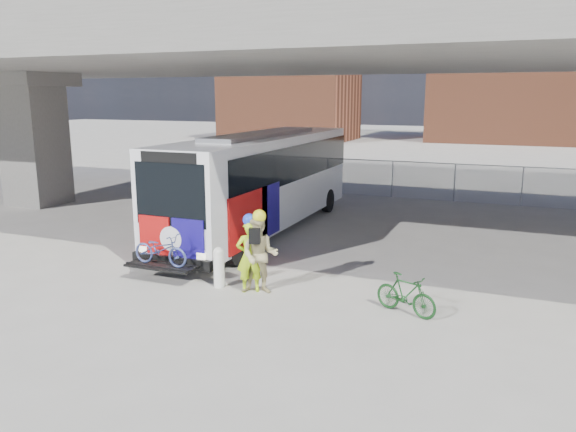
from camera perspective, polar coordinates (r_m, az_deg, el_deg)
The scene contains 9 objects.
ground at distance 17.72m, azimuth -1.02°, elevation -4.24°, with size 160.00×160.00×0.00m, color #9E9991.
bus at distance 20.95m, azimuth -2.57°, elevation 4.20°, with size 2.67×12.90×3.69m.
overpass at distance 20.79m, azimuth 3.49°, elevation 16.39°, with size 40.00×16.00×7.95m.
chainlink_fence at distance 28.63m, azimuth 8.62°, elevation 4.84°, with size 30.00×0.06×30.00m.
brick_buildings at distance 64.05m, azimuth 17.92°, elevation 11.96°, with size 54.00×22.00×12.00m.
bollard at distance 15.03m, azimuth -7.03°, elevation -5.04°, with size 0.29×0.29×1.09m.
cyclist_hivis at distance 14.50m, azimuth -3.92°, elevation -3.91°, with size 0.82×0.75×2.07m.
cyclist_tan at distance 14.36m, azimuth -2.90°, elevation -3.89°, with size 1.16×1.02×2.20m.
bike_parked at distance 13.44m, azimuth 11.89°, elevation -7.79°, with size 0.45×1.60×0.96m, color #143F18.
Camera 1 is at (6.80, -15.58, 5.00)m, focal length 35.00 mm.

